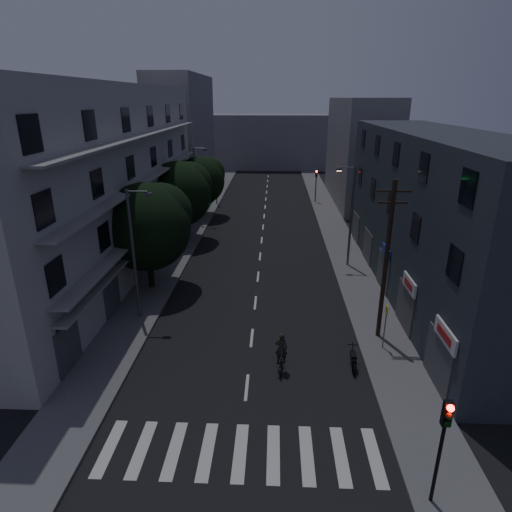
# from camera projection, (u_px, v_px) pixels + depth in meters

# --- Properties ---
(ground) EXTENTS (160.00, 160.00, 0.00)m
(ground) POSITION_uv_depth(u_px,v_px,m) (262.00, 239.00, 42.00)
(ground) COLOR black
(ground) RESTS_ON ground
(sidewalk_left) EXTENTS (3.00, 90.00, 0.15)m
(sidewalk_left) POSITION_uv_depth(u_px,v_px,m) (186.00, 237.00, 42.29)
(sidewalk_left) COLOR #565659
(sidewalk_left) RESTS_ON ground
(sidewalk_right) EXTENTS (3.00, 90.00, 0.15)m
(sidewalk_right) POSITION_uv_depth(u_px,v_px,m) (339.00, 239.00, 41.66)
(sidewalk_right) COLOR #565659
(sidewalk_right) RESTS_ON ground
(crosswalk) EXTENTS (10.90, 3.00, 0.01)m
(crosswalk) POSITION_uv_depth(u_px,v_px,m) (240.00, 452.00, 16.72)
(crosswalk) COLOR beige
(crosswalk) RESTS_ON ground
(lane_markings) EXTENTS (0.15, 60.50, 0.01)m
(lane_markings) POSITION_uv_depth(u_px,v_px,m) (264.00, 221.00, 47.85)
(lane_markings) COLOR beige
(lane_markings) RESTS_ON ground
(building_left) EXTENTS (7.00, 36.00, 14.00)m
(building_left) POSITION_uv_depth(u_px,v_px,m) (107.00, 179.00, 33.51)
(building_left) COLOR #A9A9A4
(building_left) RESTS_ON ground
(building_right) EXTENTS (6.19, 28.00, 11.00)m
(building_right) POSITION_uv_depth(u_px,v_px,m) (432.00, 214.00, 29.29)
(building_right) COLOR #282E36
(building_right) RESTS_ON ground
(building_far_left) EXTENTS (6.00, 20.00, 16.00)m
(building_far_left) POSITION_uv_depth(u_px,v_px,m) (184.00, 135.00, 61.25)
(building_far_left) COLOR slate
(building_far_left) RESTS_ON ground
(building_far_right) EXTENTS (6.00, 20.00, 13.00)m
(building_far_right) POSITION_uv_depth(u_px,v_px,m) (359.00, 151.00, 55.16)
(building_far_right) COLOR slate
(building_far_right) RESTS_ON ground
(building_far_end) EXTENTS (24.00, 8.00, 10.00)m
(building_far_end) POSITION_uv_depth(u_px,v_px,m) (269.00, 142.00, 82.40)
(building_far_end) COLOR slate
(building_far_end) RESTS_ON ground
(tree_near) EXTENTS (6.12, 6.12, 7.55)m
(tree_near) POSITION_uv_depth(u_px,v_px,m) (147.00, 223.00, 29.45)
(tree_near) COLOR black
(tree_near) RESTS_ON sidewalk_left
(tree_mid) EXTENTS (6.08, 6.08, 7.48)m
(tree_mid) POSITION_uv_depth(u_px,v_px,m) (179.00, 191.00, 39.69)
(tree_mid) COLOR black
(tree_mid) RESTS_ON sidewalk_left
(tree_far) EXTENTS (5.48, 5.48, 6.77)m
(tree_far) POSITION_uv_depth(u_px,v_px,m) (201.00, 179.00, 48.28)
(tree_far) COLOR black
(tree_far) RESTS_ON sidewalk_left
(traffic_signal_near) EXTENTS (0.28, 0.37, 4.10)m
(traffic_signal_near) POSITION_uv_depth(u_px,v_px,m) (444.00, 432.00, 13.50)
(traffic_signal_near) COLOR black
(traffic_signal_near) RESTS_ON sidewalk_right
(traffic_signal_far_right) EXTENTS (0.28, 0.37, 4.10)m
(traffic_signal_far_right) POSITION_uv_depth(u_px,v_px,m) (316.00, 179.00, 55.23)
(traffic_signal_far_right) COLOR black
(traffic_signal_far_right) RESTS_ON sidewalk_right
(traffic_signal_far_left) EXTENTS (0.28, 0.37, 4.10)m
(traffic_signal_far_left) POSITION_uv_depth(u_px,v_px,m) (216.00, 181.00, 54.07)
(traffic_signal_far_left) COLOR black
(traffic_signal_far_left) RESTS_ON sidewalk_left
(street_lamp_left_near) EXTENTS (1.51, 0.25, 8.00)m
(street_lamp_left_near) POSITION_uv_depth(u_px,v_px,m) (135.00, 249.00, 25.29)
(street_lamp_left_near) COLOR #525459
(street_lamp_left_near) RESTS_ON sidewalk_left
(street_lamp_right) EXTENTS (1.51, 0.25, 8.00)m
(street_lamp_right) POSITION_uv_depth(u_px,v_px,m) (350.00, 212.00, 33.54)
(street_lamp_right) COLOR #54565B
(street_lamp_right) RESTS_ON sidewalk_right
(street_lamp_left_far) EXTENTS (1.51, 0.25, 8.00)m
(street_lamp_left_far) POSITION_uv_depth(u_px,v_px,m) (196.00, 181.00, 45.77)
(street_lamp_left_far) COLOR #575B5F
(street_lamp_left_far) RESTS_ON sidewalk_left
(utility_pole) EXTENTS (1.80, 0.24, 9.00)m
(utility_pole) POSITION_uv_depth(u_px,v_px,m) (386.00, 259.00, 23.03)
(utility_pole) COLOR black
(utility_pole) RESTS_ON sidewalk_right
(bus_stop_sign) EXTENTS (0.06, 0.35, 2.52)m
(bus_stop_sign) POSITION_uv_depth(u_px,v_px,m) (386.00, 319.00, 22.85)
(bus_stop_sign) COLOR #595B60
(bus_stop_sign) RESTS_ON sidewalk_right
(motorcycle) EXTENTS (0.51, 1.78, 1.14)m
(motorcycle) POSITION_uv_depth(u_px,v_px,m) (353.00, 360.00, 21.80)
(motorcycle) COLOR black
(motorcycle) RESTS_ON ground
(cyclist) EXTENTS (0.67, 1.72, 2.15)m
(cyclist) POSITION_uv_depth(u_px,v_px,m) (281.00, 358.00, 21.49)
(cyclist) COLOR black
(cyclist) RESTS_ON ground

